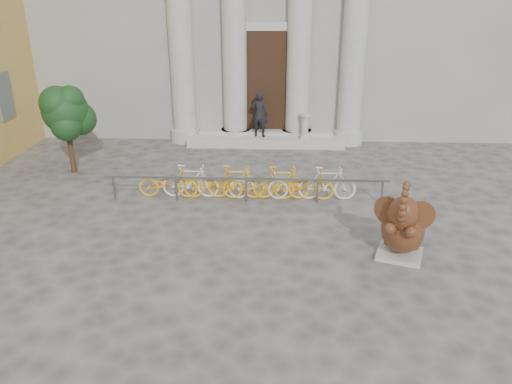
{
  "coord_description": "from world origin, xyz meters",
  "views": [
    {
      "loc": [
        0.46,
        -9.26,
        5.65
      ],
      "look_at": [
        -0.04,
        1.83,
        1.1
      ],
      "focal_mm": 35.0,
      "sensor_mm": 36.0,
      "label": 1
    }
  ],
  "objects_px": {
    "elephant_statue": "(402,229)",
    "tree": "(66,113)",
    "bike_rack": "(247,182)",
    "pedestrian": "(260,114)"
  },
  "relations": [
    {
      "from": "pedestrian",
      "to": "tree",
      "type": "bearing_deg",
      "value": 41.89
    },
    {
      "from": "elephant_statue",
      "to": "pedestrian",
      "type": "height_order",
      "value": "pedestrian"
    },
    {
      "from": "bike_rack",
      "to": "tree",
      "type": "distance_m",
      "value": 6.32
    },
    {
      "from": "bike_rack",
      "to": "pedestrian",
      "type": "bearing_deg",
      "value": 88.16
    },
    {
      "from": "tree",
      "to": "pedestrian",
      "type": "distance_m",
      "value": 6.9
    },
    {
      "from": "elephant_statue",
      "to": "tree",
      "type": "xyz_separation_m",
      "value": [
        -9.5,
        5.18,
        1.3
      ]
    },
    {
      "from": "bike_rack",
      "to": "tree",
      "type": "bearing_deg",
      "value": 161.51
    },
    {
      "from": "elephant_statue",
      "to": "tree",
      "type": "distance_m",
      "value": 10.9
    },
    {
      "from": "elephant_statue",
      "to": "pedestrian",
      "type": "distance_m",
      "value": 9.21
    },
    {
      "from": "tree",
      "to": "pedestrian",
      "type": "xyz_separation_m",
      "value": [
        5.99,
        3.32,
        -0.78
      ]
    }
  ]
}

